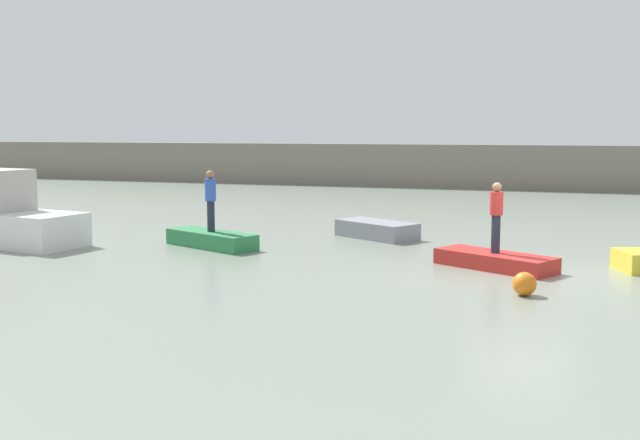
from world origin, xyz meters
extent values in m
plane|color=gray|center=(0.00, 0.00, 0.00)|extent=(120.00, 120.00, 0.00)
cube|color=gray|center=(0.00, 25.97, 1.28)|extent=(80.00, 1.20, 2.55)
cube|color=white|center=(-15.11, 0.05, 0.50)|extent=(5.42, 2.68, 1.00)
cube|color=#2D7F47|center=(-8.96, 1.46, 0.23)|extent=(3.21, 2.13, 0.46)
cube|color=gray|center=(-4.83, 4.82, 0.26)|extent=(2.89, 2.38, 0.53)
cube|color=red|center=(-0.77, 0.69, 0.20)|extent=(3.15, 2.37, 0.39)
cylinder|color=#232838|center=(-8.96, 1.46, 0.91)|extent=(0.22, 0.22, 0.90)
cylinder|color=blue|center=(-8.96, 1.46, 1.68)|extent=(0.32, 0.32, 0.65)
sphere|color=#936B4C|center=(-8.96, 1.46, 2.13)|extent=(0.24, 0.24, 0.24)
cylinder|color=#232838|center=(-0.77, 0.69, 0.87)|extent=(0.22, 0.22, 0.95)
cylinder|color=red|center=(-0.77, 0.69, 1.62)|extent=(0.32, 0.32, 0.57)
sphere|color=#936B4C|center=(-0.77, 0.69, 2.02)|extent=(0.23, 0.23, 0.23)
sphere|color=orange|center=(0.10, -2.19, 0.25)|extent=(0.49, 0.49, 0.49)
camera|label=1|loc=(0.89, -17.74, 3.42)|focal=41.45mm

